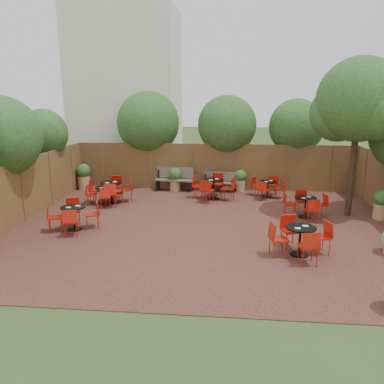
# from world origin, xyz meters

# --- Properties ---
(ground) EXTENTS (80.00, 80.00, 0.00)m
(ground) POSITION_xyz_m (0.00, 0.00, 0.00)
(ground) COLOR #354F23
(ground) RESTS_ON ground
(courtyard_paving) EXTENTS (12.00, 10.00, 0.02)m
(courtyard_paving) POSITION_xyz_m (0.00, 0.00, 0.01)
(courtyard_paving) COLOR #351C15
(courtyard_paving) RESTS_ON ground
(fence_back) EXTENTS (12.00, 0.08, 2.00)m
(fence_back) POSITION_xyz_m (0.00, 5.00, 1.00)
(fence_back) COLOR #52361E
(fence_back) RESTS_ON ground
(fence_left) EXTENTS (0.08, 10.00, 2.00)m
(fence_left) POSITION_xyz_m (-6.00, 0.00, 1.00)
(fence_left) COLOR #52361E
(fence_left) RESTS_ON ground
(neighbour_building) EXTENTS (5.00, 4.00, 8.00)m
(neighbour_building) POSITION_xyz_m (-4.50, 8.00, 4.00)
(neighbour_building) COLOR silver
(neighbour_building) RESTS_ON ground
(overhang_foliage) EXTENTS (15.98, 10.92, 2.77)m
(overhang_foliage) POSITION_xyz_m (-1.44, 2.68, 2.77)
(overhang_foliage) COLOR #25521A
(overhang_foliage) RESTS_ON ground
(courtyard_tree) EXTENTS (2.83, 2.73, 5.21)m
(courtyard_tree) POSITION_xyz_m (4.69, 1.62, 3.72)
(courtyard_tree) COLOR black
(courtyard_tree) RESTS_ON courtyard_paving
(park_bench_left) EXTENTS (1.67, 0.68, 1.01)m
(park_bench_left) POSITION_xyz_m (-1.68, 4.63, 0.54)
(park_bench_left) COLOR brown
(park_bench_left) RESTS_ON courtyard_paving
(park_bench_right) EXTENTS (1.41, 0.61, 0.85)m
(park_bench_right) POSITION_xyz_m (0.25, 4.62, 0.46)
(park_bench_right) COLOR brown
(park_bench_right) RESTS_ON courtyard_paving
(bistro_tables) EXTENTS (8.73, 7.26, 0.91)m
(bistro_tables) POSITION_xyz_m (-0.65, 1.43, 0.45)
(bistro_tables) COLOR black
(bistro_tables) RESTS_ON courtyard_paving
(planters) EXTENTS (11.88, 3.89, 1.13)m
(planters) POSITION_xyz_m (-0.84, 3.81, 0.58)
(planters) COLOR #A67B53
(planters) RESTS_ON courtyard_paving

